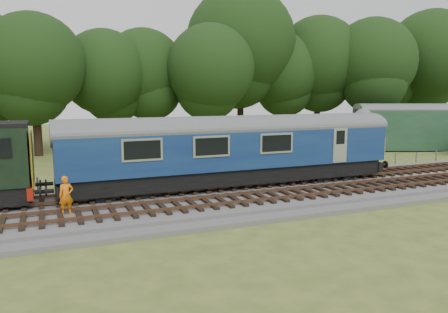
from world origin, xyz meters
name	(u,v)px	position (x,y,z in m)	size (l,w,h in m)	color
ground	(248,198)	(0.00, 0.00, 0.00)	(120.00, 120.00, 0.00)	#4A5D22
ballast	(248,194)	(0.00, 0.00, 0.17)	(70.00, 7.00, 0.35)	#4C4C4F
track_north	(237,185)	(0.00, 1.40, 0.42)	(67.20, 2.40, 0.21)	black
track_south	(263,197)	(0.00, -1.60, 0.42)	(67.20, 2.40, 0.21)	black
fence	(216,181)	(0.00, 4.50, 0.00)	(64.00, 0.12, 1.00)	#6B6054
tree_line	(151,148)	(0.00, 22.00, 0.00)	(70.00, 8.00, 18.00)	black
dmu_railcar	(234,145)	(-0.20, 1.40, 2.61)	(18.05, 2.86, 3.88)	black
worker	(66,196)	(-8.83, -1.09, 1.16)	(0.59, 0.39, 1.63)	orange
parked_coach	(445,125)	(25.05, 9.97, 2.38)	(16.53, 8.71, 4.24)	#1A3A25
shed	(363,130)	(21.21, 16.68, 1.50)	(4.06, 4.06, 2.96)	#1A3A25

